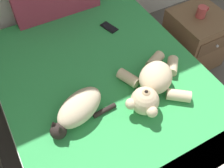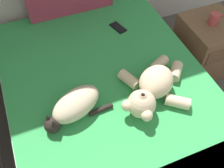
% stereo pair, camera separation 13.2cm
% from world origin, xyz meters
% --- Properties ---
extents(bed, '(1.44, 1.94, 0.47)m').
position_xyz_m(bed, '(0.88, 2.66, 0.23)').
color(bed, brown).
rests_on(bed, ground_plane).
extents(cat, '(0.44, 0.31, 0.15)m').
position_xyz_m(cat, '(0.59, 2.52, 0.54)').
color(cat, '#C6B293').
rests_on(cat, bed).
extents(teddy_bear, '(0.56, 0.48, 0.19)m').
position_xyz_m(teddy_bear, '(1.10, 2.45, 0.56)').
color(teddy_bear, beige).
rests_on(teddy_bear, bed).
extents(cell_phone, '(0.11, 0.16, 0.01)m').
position_xyz_m(cell_phone, '(1.17, 3.18, 0.48)').
color(cell_phone, black).
rests_on(cell_phone, bed).
extents(nightstand, '(0.44, 0.49, 0.50)m').
position_xyz_m(nightstand, '(1.91, 2.90, 0.25)').
color(nightstand, brown).
rests_on(nightstand, ground_plane).
extents(mug, '(0.12, 0.08, 0.09)m').
position_xyz_m(mug, '(1.90, 2.90, 0.55)').
color(mug, '#B23F3F').
rests_on(mug, nightstand).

